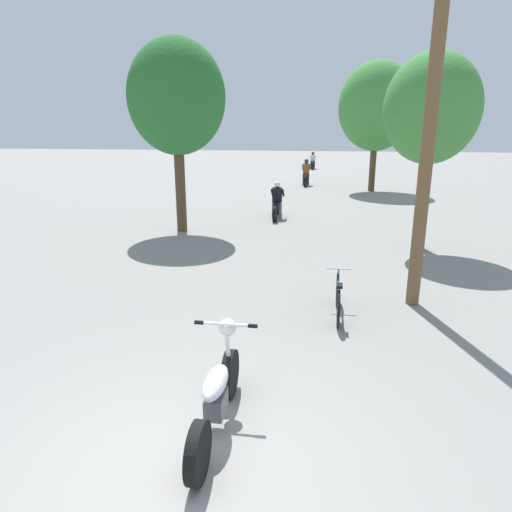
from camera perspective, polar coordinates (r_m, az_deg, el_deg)
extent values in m
plane|color=gray|center=(5.00, -10.22, -25.45)|extent=(120.00, 120.00, 0.00)
cylinder|color=brown|center=(8.71, 21.16, 17.60)|extent=(0.24, 0.24, 7.38)
cylinder|color=#513A23|center=(13.23, 20.15, 7.11)|extent=(0.32, 0.32, 2.94)
ellipsoid|color=#42893D|center=(13.12, 21.12, 16.82)|extent=(2.45, 2.20, 2.82)
cylinder|color=#513A23|center=(24.68, 14.41, 11.35)|extent=(0.32, 0.32, 3.02)
ellipsoid|color=#42893D|center=(24.64, 14.86, 17.63)|extent=(3.79, 3.41, 4.35)
cylinder|color=#513A23|center=(14.79, -9.46, 9.16)|extent=(0.32, 0.32, 3.17)
ellipsoid|color=#286B2D|center=(14.72, -9.93, 18.98)|extent=(2.98, 2.68, 3.43)
cylinder|color=black|center=(5.90, -3.28, -14.44)|extent=(0.12, 0.60, 0.60)
cylinder|color=black|center=(4.74, -7.26, -23.22)|extent=(0.12, 0.60, 0.60)
ellipsoid|color=silver|center=(5.13, -5.09, -15.46)|extent=(0.24, 0.69, 0.21)
cube|color=#4C4C51|center=(5.27, -5.02, -17.91)|extent=(0.20, 0.36, 0.24)
cylinder|color=silver|center=(5.64, -3.53, -11.61)|extent=(0.06, 0.23, 0.76)
cylinder|color=silver|center=(5.40, -3.81, -8.51)|extent=(0.64, 0.04, 0.04)
cylinder|color=black|center=(5.47, -7.12, -8.25)|extent=(0.11, 0.05, 0.05)
cylinder|color=black|center=(5.34, -0.41, -8.74)|extent=(0.11, 0.05, 0.05)
sphere|color=silver|center=(5.51, -3.59, -8.88)|extent=(0.21, 0.21, 0.21)
cylinder|color=black|center=(17.60, 2.90, 6.12)|extent=(0.12, 0.57, 0.57)
cylinder|color=black|center=(16.20, 2.36, 5.27)|extent=(0.12, 0.57, 0.57)
cube|color=black|center=(16.87, 2.65, 6.32)|extent=(0.20, 0.92, 0.28)
cylinder|color=silver|center=(17.40, 2.89, 8.12)|extent=(0.50, 0.03, 0.03)
cylinder|color=slate|center=(16.86, 2.18, 5.76)|extent=(0.11, 0.11, 0.60)
cylinder|color=slate|center=(16.83, 3.07, 5.73)|extent=(0.11, 0.11, 0.60)
cube|color=black|center=(16.78, 2.66, 7.66)|extent=(0.34, 0.27, 0.55)
cylinder|color=black|center=(16.96, 2.04, 7.93)|extent=(0.08, 0.43, 0.34)
cylinder|color=black|center=(16.91, 3.40, 7.89)|extent=(0.08, 0.43, 0.34)
sphere|color=white|center=(16.77, 2.69, 8.93)|extent=(0.22, 0.22, 0.22)
cylinder|color=black|center=(27.25, 6.33, 9.66)|extent=(0.12, 0.67, 0.67)
cylinder|color=black|center=(25.87, 6.18, 9.33)|extent=(0.12, 0.67, 0.67)
cube|color=maroon|center=(26.54, 6.27, 9.88)|extent=(0.20, 0.89, 0.28)
cylinder|color=silver|center=(27.09, 6.36, 11.07)|extent=(0.50, 0.03, 0.03)
cylinder|color=#282D3D|center=(26.52, 5.97, 9.48)|extent=(0.11, 0.11, 0.65)
cylinder|color=#282D3D|center=(26.51, 6.54, 9.46)|extent=(0.11, 0.11, 0.65)
cube|color=brown|center=(26.48, 6.29, 10.81)|extent=(0.34, 0.28, 0.61)
cylinder|color=brown|center=(26.65, 5.88, 10.97)|extent=(0.08, 0.48, 0.37)
cylinder|color=brown|center=(26.63, 6.75, 10.95)|extent=(0.08, 0.48, 0.37)
sphere|color=#2D333D|center=(26.49, 6.33, 11.71)|extent=(0.25, 0.25, 0.25)
cylinder|color=black|center=(37.65, 7.13, 11.30)|extent=(0.12, 0.59, 0.59)
cylinder|color=black|center=(36.25, 7.05, 11.12)|extent=(0.12, 0.59, 0.59)
cube|color=navy|center=(36.94, 7.10, 11.49)|extent=(0.20, 0.90, 0.28)
cylinder|color=silver|center=(37.51, 7.16, 12.27)|extent=(0.50, 0.03, 0.03)
cylinder|color=#282D3D|center=(36.91, 6.88, 11.23)|extent=(0.11, 0.11, 0.62)
cylinder|color=#282D3D|center=(36.90, 7.29, 11.21)|extent=(0.11, 0.11, 0.62)
cube|color=silver|center=(36.89, 7.12, 12.08)|extent=(0.34, 0.27, 0.51)
cylinder|color=silver|center=(37.05, 6.82, 12.18)|extent=(0.08, 0.40, 0.32)
cylinder|color=silver|center=(37.04, 7.45, 12.16)|extent=(0.08, 0.40, 0.32)
sphere|color=#2D333D|center=(36.91, 7.14, 12.63)|extent=(0.23, 0.23, 0.23)
cylinder|color=black|center=(8.73, 10.15, -4.13)|extent=(0.04, 0.65, 0.65)
cylinder|color=black|center=(7.83, 10.27, -6.54)|extent=(0.04, 0.65, 0.65)
cylinder|color=#197FB2|center=(8.20, 10.28, -3.79)|extent=(0.04, 0.77, 0.04)
cylinder|color=#197FB2|center=(7.83, 10.32, -5.00)|extent=(0.03, 0.03, 0.39)
cube|color=black|center=(7.77, 10.40, -3.67)|extent=(0.10, 0.20, 0.05)
cylinder|color=#197FB2|center=(8.62, 10.22, -2.93)|extent=(0.03, 0.03, 0.42)
cylinder|color=silver|center=(8.55, 10.29, -1.60)|extent=(0.44, 0.03, 0.03)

